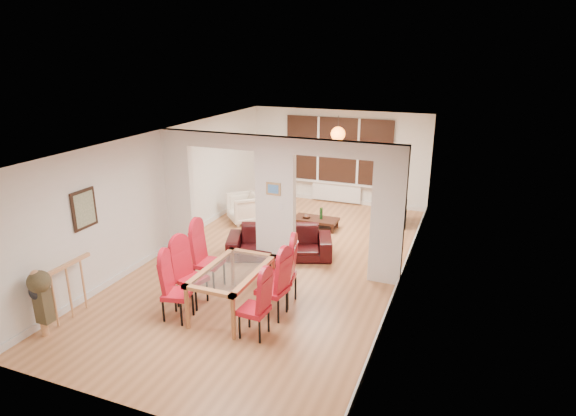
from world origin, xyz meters
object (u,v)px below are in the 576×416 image
Objects in this scene: dining_chair_rc at (281,272)px; sofa at (279,242)px; television at (402,214)px; dining_chair_rb at (272,285)px; dining_chair_ra at (254,305)px; bowl at (306,217)px; armchair at (245,208)px; bottle at (321,213)px; dining_chair_la at (177,289)px; dining_chair_lb at (191,275)px; dining_chair_lc at (209,259)px; person at (269,189)px; dining_table at (233,290)px; coffee_table at (316,223)px.

dining_chair_rc is 0.53× the size of sofa.
dining_chair_rb is at bearing 158.81° from television.
bowl is at bearing 103.01° from dining_chair_ra.
bottle is (1.93, 0.24, 0.04)m from armchair.
sofa is at bearing -88.40° from bowl.
dining_chair_lb is (-0.04, 0.49, 0.02)m from dining_chair_la.
television is at bearing 35.13° from sofa.
dining_chair_rc is at bearing 25.45° from dining_chair_la.
dining_chair_rc is at bearing -77.13° from bowl.
person reaches higher than dining_chair_lc.
dining_chair_la is 4.86m from bottle.
dining_table is 1.49× the size of coffee_table.
dining_chair_rb is at bearing -83.10° from bottle.
armchair is (-1.62, 1.65, 0.04)m from sofa.
dining_table reaches higher than sofa.
sofa is at bearing -95.23° from coffee_table.
television reaches higher than coffee_table.
dining_chair_la is at bearing -30.65° from armchair.
dining_chair_la is 0.95× the size of dining_chair_lb.
person is (-0.56, 4.49, 0.25)m from dining_chair_lb.
bottle is (-0.47, 4.77, -0.11)m from dining_chair_ra.
bottle is at bearing 53.30° from armchair.
dining_chair_rc is at bearing 5.79° from person.
coffee_table is at bearing 111.90° from television.
dining_chair_rc is (1.41, -0.02, -0.01)m from dining_chair_lc.
bottle is at bearing 8.18° from bowl.
dining_chair_ra is 3.43× the size of bottle.
television is (3.23, 0.88, -0.54)m from person.
bowl reaches higher than coffee_table.
person is at bearing 106.34° from dining_table.
dining_chair_rc reaches higher than dining_chair_rb.
coffee_table is 0.27m from bowl.
dining_chair_lc is at bearing -99.09° from bowl.
dining_chair_la is 1.11m from dining_chair_lc.
sofa is at bearing 117.70° from dining_chair_rb.
dining_table is 0.70m from dining_chair_rb.
dining_table is 0.85m from dining_chair_ra.
television is at bearing 84.48° from person.
bowl is (0.55, 4.24, -0.27)m from dining_chair_lb.
sofa is 1.84m from bowl.
armchair is 2.66× the size of bottle.
dining_chair_lc is 5.79× the size of bowl.
bottle is (0.17, 4.22, 0.02)m from dining_table.
dining_table is 4.18m from bowl.
bowl is at bearing -167.50° from coffee_table.
dining_chair_rb is (0.03, 0.62, 0.04)m from dining_chair_ra.
dining_chair_ra is 0.89× the size of dining_chair_rc.
sofa is at bearing 65.52° from dining_chair_la.
dining_chair_la is at bearing -96.22° from bowl.
person is 3.39m from television.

